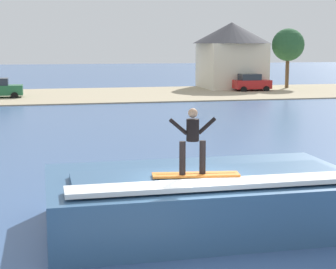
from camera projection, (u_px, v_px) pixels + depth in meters
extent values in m
plane|color=#3E5D8E|center=(199.00, 242.00, 13.92)|extent=(260.00, 260.00, 0.00)
cube|color=#375D85|center=(202.00, 200.00, 15.12)|extent=(8.26, 4.58, 1.42)
cube|color=#375D85|center=(208.00, 177.00, 14.44)|extent=(7.02, 2.06, 0.16)
cube|color=white|center=(219.00, 184.00, 13.55)|extent=(7.43, 0.82, 0.12)
cube|color=orange|center=(196.00, 175.00, 14.10)|extent=(2.26, 0.78, 0.06)
cube|color=black|center=(196.00, 174.00, 14.10)|extent=(2.02, 0.32, 0.01)
cylinder|color=black|center=(182.00, 158.00, 13.91)|extent=(0.16, 0.16, 0.85)
cylinder|color=black|center=(203.00, 157.00, 14.02)|extent=(0.16, 0.16, 0.85)
cylinder|color=black|center=(193.00, 130.00, 13.86)|extent=(0.32, 0.32, 0.55)
sphere|color=tan|center=(193.00, 113.00, 13.79)|extent=(0.24, 0.24, 0.24)
cylinder|color=black|center=(178.00, 127.00, 13.76)|extent=(0.48, 0.10, 0.44)
cylinder|color=black|center=(207.00, 126.00, 13.92)|extent=(0.48, 0.10, 0.44)
cube|color=tan|center=(82.00, 95.00, 53.64)|extent=(120.00, 16.13, 0.11)
cylinder|color=black|center=(15.00, 94.00, 52.01)|extent=(0.64, 0.22, 0.64)
cylinder|color=black|center=(14.00, 96.00, 50.05)|extent=(0.64, 0.22, 0.64)
cube|color=red|center=(252.00, 84.00, 57.99)|extent=(3.81, 1.71, 0.90)
cube|color=#262D38|center=(250.00, 77.00, 57.80)|extent=(2.10, 1.54, 0.64)
cylinder|color=black|center=(260.00, 88.00, 59.20)|extent=(0.64, 0.22, 0.64)
cylinder|color=black|center=(266.00, 89.00, 57.46)|extent=(0.64, 0.22, 0.64)
cylinder|color=black|center=(238.00, 88.00, 58.66)|extent=(0.64, 0.22, 0.64)
cylinder|color=black|center=(244.00, 90.00, 56.92)|extent=(0.64, 0.22, 0.64)
cube|color=beige|center=(231.00, 66.00, 61.68)|extent=(6.28, 6.95, 5.00)
cone|color=#2D2D33|center=(232.00, 33.00, 61.10)|extent=(8.62, 8.62, 2.29)
cylinder|color=brown|center=(287.00, 72.00, 61.79)|extent=(0.40, 0.40, 3.78)
sphere|color=#285631|center=(288.00, 45.00, 61.32)|extent=(3.57, 3.57, 3.57)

